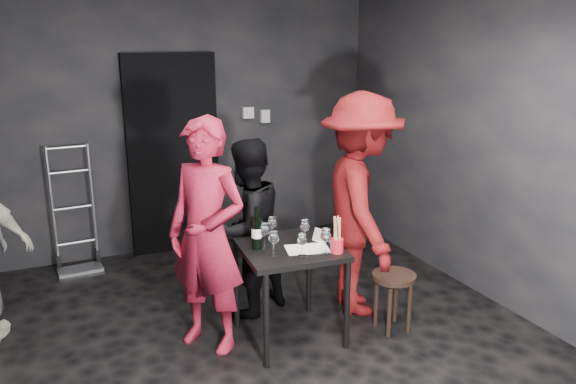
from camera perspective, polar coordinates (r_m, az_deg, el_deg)
name	(u,v)px	position (r m, az deg, el deg)	size (l,w,h in m)	color
floor	(257,360)	(4.24, -3.13, -16.65)	(4.50, 5.00, 0.02)	black
wall_back	(170,126)	(6.06, -11.86, 6.60)	(4.50, 0.04, 2.70)	black
wall_right	(512,151)	(4.94, 21.84, 3.84)	(0.04, 5.00, 2.70)	black
doorway	(173,155)	(6.06, -11.58, 3.72)	(0.95, 0.10, 2.10)	black
wallbox_upper	(248,113)	(6.23, -4.10, 8.05)	(0.12, 0.06, 0.12)	#B7B7B2
wallbox_lower	(265,116)	(6.31, -2.37, 7.71)	(0.10, 0.06, 0.14)	#B7B7B2
hand_truck	(78,247)	(6.01, -20.59, -5.25)	(0.42, 0.35, 1.25)	#B2B2B7
tasting_table	(290,258)	(4.23, 0.17, -6.75)	(0.72, 0.72, 0.75)	black
stool	(394,286)	(4.53, 10.68, -9.32)	(0.34, 0.34, 0.47)	#361F16
server_red	(206,219)	(4.05, -8.31, -2.69)	(0.73, 0.48, 2.00)	maroon
woman_black	(247,229)	(4.62, -4.20, -3.81)	(0.71, 0.39, 1.46)	black
man_maroon	(361,180)	(4.58, 7.47, 1.18)	(1.46, 0.68, 2.26)	#600C0E
tasting_mat	(307,249)	(4.14, 1.97, -5.80)	(0.31, 0.21, 0.00)	white
wine_glass_a	(274,242)	(3.99, -1.45, -5.12)	(0.07, 0.07, 0.19)	white
wine_glass_b	(265,235)	(4.12, -2.39, -4.35)	(0.08, 0.08, 0.21)	white
wine_glass_c	(272,227)	(4.28, -1.59, -3.62)	(0.08, 0.08, 0.20)	white
wine_glass_d	(302,244)	(3.98, 1.44, -5.26)	(0.07, 0.07, 0.18)	white
wine_glass_e	(326,240)	(4.03, 3.84, -4.87)	(0.08, 0.08, 0.21)	white
wine_glass_f	(305,230)	(4.24, 1.72, -3.89)	(0.07, 0.07, 0.19)	white
wine_bottle	(257,233)	(4.11, -3.20, -4.16)	(0.08, 0.08, 0.32)	black
breadstick_cup	(337,235)	(4.05, 5.02, -4.39)	(0.09, 0.09, 0.29)	red
reserved_card	(320,236)	(4.26, 3.23, -4.47)	(0.08, 0.13, 0.10)	white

